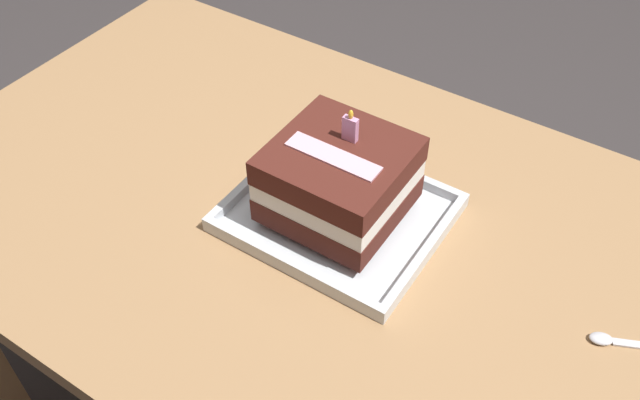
# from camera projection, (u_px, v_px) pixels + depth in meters

# --- Properties ---
(dining_table) EXTENTS (1.23, 0.77, 0.74)m
(dining_table) POSITION_uv_depth(u_px,v_px,m) (304.00, 256.00, 1.09)
(dining_table) COLOR #9E754C
(dining_table) RESTS_ON ground_plane
(foil_tray) EXTENTS (0.30, 0.25, 0.02)m
(foil_tray) POSITION_uv_depth(u_px,v_px,m) (338.00, 215.00, 1.00)
(foil_tray) COLOR silver
(foil_tray) RESTS_ON dining_table
(birthday_cake) EXTENTS (0.18, 0.18, 0.16)m
(birthday_cake) POSITION_uv_depth(u_px,v_px,m) (339.00, 179.00, 0.95)
(birthday_cake) COLOR #4B1E17
(birthday_cake) RESTS_ON foil_tray
(serving_spoon_near_tray) EXTENTS (0.13, 0.07, 0.01)m
(serving_spoon_near_tray) POSITION_uv_depth(u_px,v_px,m) (621.00, 342.00, 0.85)
(serving_spoon_near_tray) COLOR silver
(serving_spoon_near_tray) RESTS_ON dining_table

